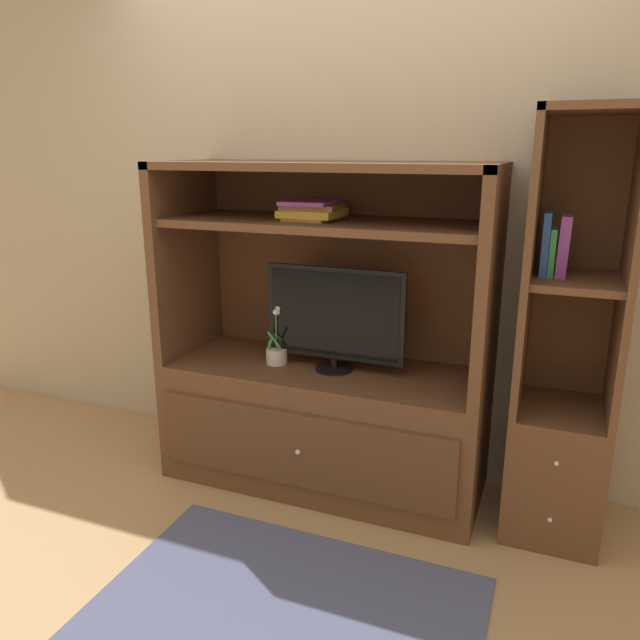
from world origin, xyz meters
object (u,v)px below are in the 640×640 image
at_px(magazine_stack, 313,210).
at_px(upright_book_row, 555,247).
at_px(tv_monitor, 334,317).
at_px(potted_plant, 277,352).
at_px(bookshelf_tall, 562,400).
at_px(media_console, 324,387).

height_order(magazine_stack, upright_book_row, magazine_stack).
bearing_deg(tv_monitor, upright_book_row, 1.04).
relative_size(tv_monitor, upright_book_row, 2.65).
bearing_deg(magazine_stack, potted_plant, -168.83).
relative_size(potted_plant, bookshelf_tall, 0.16).
xyz_separation_m(media_console, bookshelf_tall, (1.08, 0.00, 0.10)).
bearing_deg(media_console, potted_plant, -169.60).
bearing_deg(upright_book_row, bookshelf_tall, 6.81).
relative_size(tv_monitor, magazine_stack, 2.22).
relative_size(media_console, upright_book_row, 6.14).
bearing_deg(bookshelf_tall, magazine_stack, -179.44).
bearing_deg(upright_book_row, media_console, 179.56).
distance_m(potted_plant, bookshelf_tall, 1.32).
relative_size(potted_plant, magazine_stack, 0.96).
relative_size(potted_plant, upright_book_row, 1.14).
bearing_deg(potted_plant, tv_monitor, 3.64).
height_order(tv_monitor, potted_plant, tv_monitor).
height_order(tv_monitor, magazine_stack, magazine_stack).
height_order(media_console, tv_monitor, media_console).
bearing_deg(media_console, upright_book_row, -0.44).
bearing_deg(tv_monitor, potted_plant, -176.36).
bearing_deg(potted_plant, media_console, 10.40).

